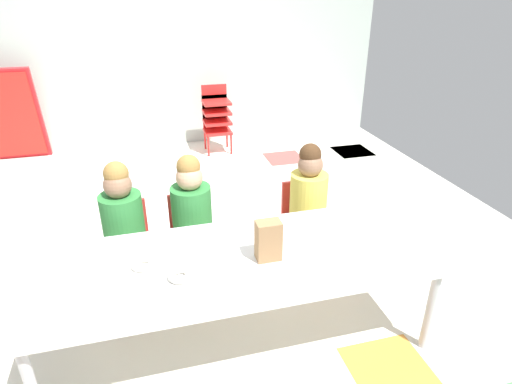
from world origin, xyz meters
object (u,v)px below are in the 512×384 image
object	(u,v)px
seated_child_near_camera	(123,217)
seated_child_far_right	(308,194)
seated_child_middle_seat	(192,209)
kid_chair_red_stack	(216,115)
paper_bag_brown	(268,240)
donut_powdered_loose	(180,275)
paper_plate_near_edge	(143,267)
donut_powdered_on_plate	(142,264)
craft_table	(237,264)

from	to	relation	value
seated_child_near_camera	seated_child_far_right	bearing A→B (deg)	0.00
seated_child_middle_seat	kid_chair_red_stack	distance (m)	2.62
seated_child_middle_seat	seated_child_near_camera	bearing A→B (deg)	180.00
paper_bag_brown	donut_powdered_loose	size ratio (longest dim) A/B	1.72
donut_powdered_loose	seated_child_middle_seat	bearing A→B (deg)	78.60
seated_child_far_right	paper_plate_near_edge	xyz separation A→B (m)	(-1.14, -0.60, 0.01)
paper_bag_brown	donut_powdered_on_plate	size ratio (longest dim) A/B	1.85
craft_table	kid_chair_red_stack	distance (m)	3.21
craft_table	seated_child_near_camera	world-z (taller)	seated_child_near_camera
seated_child_far_right	donut_powdered_loose	size ratio (longest dim) A/B	7.16
kid_chair_red_stack	paper_bag_brown	world-z (taller)	kid_chair_red_stack
seated_child_near_camera	paper_plate_near_edge	xyz separation A→B (m)	(0.11, -0.60, 0.01)
seated_child_near_camera	kid_chair_red_stack	bearing A→B (deg)	67.49
seated_child_near_camera	kid_chair_red_stack	world-z (taller)	seated_child_near_camera
seated_child_far_right	paper_bag_brown	world-z (taller)	seated_child_far_right
kid_chair_red_stack	paper_bag_brown	distance (m)	3.24
craft_table	donut_powdered_on_plate	size ratio (longest dim) A/B	18.23
paper_plate_near_edge	seated_child_middle_seat	bearing A→B (deg)	61.34
seated_child_near_camera	donut_powdered_loose	bearing A→B (deg)	-68.62
seated_child_far_right	seated_child_middle_seat	bearing A→B (deg)	180.00
donut_powdered_on_plate	donut_powdered_loose	bearing A→B (deg)	-37.03
paper_bag_brown	paper_plate_near_edge	size ratio (longest dim) A/B	1.22
seated_child_middle_seat	kid_chair_red_stack	bearing A→B (deg)	76.28
paper_plate_near_edge	donut_powdered_on_plate	bearing A→B (deg)	0.00
seated_child_far_right	paper_bag_brown	xyz separation A→B (m)	(-0.49, -0.68, 0.11)
seated_child_middle_seat	donut_powdered_on_plate	distance (m)	0.68
seated_child_far_right	paper_plate_near_edge	world-z (taller)	seated_child_far_right
kid_chair_red_stack	paper_bag_brown	size ratio (longest dim) A/B	3.64
seated_child_middle_seat	donut_powdered_on_plate	size ratio (longest dim) A/B	7.73
craft_table	paper_bag_brown	size ratio (longest dim) A/B	9.84
seated_child_near_camera	seated_child_middle_seat	size ratio (longest dim) A/B	1.00
craft_table	seated_child_near_camera	xyz separation A→B (m)	(-0.60, 0.63, 0.04)
craft_table	paper_bag_brown	distance (m)	0.22
seated_child_middle_seat	donut_powdered_loose	bearing A→B (deg)	-101.40
kid_chair_red_stack	paper_plate_near_edge	world-z (taller)	kid_chair_red_stack
craft_table	paper_plate_near_edge	distance (m)	0.49
seated_child_far_right	paper_bag_brown	distance (m)	0.84
kid_chair_red_stack	donut_powdered_loose	distance (m)	3.36
donut_powdered_on_plate	donut_powdered_loose	distance (m)	0.22
seated_child_middle_seat	paper_bag_brown	bearing A→B (deg)	-64.64
paper_bag_brown	donut_powdered_loose	bearing A→B (deg)	-173.45
donut_powdered_on_plate	paper_plate_near_edge	bearing A→B (deg)	0.00
kid_chair_red_stack	donut_powdered_loose	world-z (taller)	kid_chair_red_stack
seated_child_near_camera	donut_powdered_on_plate	distance (m)	0.61
seated_child_near_camera	seated_child_far_right	xyz separation A→B (m)	(1.24, 0.00, 0.00)
seated_child_near_camera	paper_plate_near_edge	bearing A→B (deg)	-79.77
paper_bag_brown	seated_child_middle_seat	bearing A→B (deg)	115.36
seated_child_far_right	craft_table	bearing A→B (deg)	-135.93
kid_chair_red_stack	paper_plate_near_edge	size ratio (longest dim) A/B	4.44
seated_child_near_camera	donut_powdered_on_plate	world-z (taller)	seated_child_near_camera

